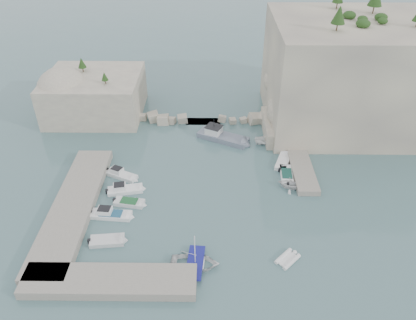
{
  "coord_description": "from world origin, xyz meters",
  "views": [
    {
      "loc": [
        0.49,
        -39.5,
        34.82
      ],
      "look_at": [
        0.0,
        6.0,
        3.0
      ],
      "focal_mm": 35.0,
      "sensor_mm": 36.0,
      "label": 1
    }
  ],
  "objects_px": {
    "rowboat": "(195,265)",
    "tender_east_d": "(266,144)",
    "motorboat_d": "(112,216)",
    "motorboat_a": "(122,177)",
    "work_boat": "(223,140)",
    "tender_east_b": "(286,177)",
    "motorboat_c": "(130,204)",
    "tender_east_c": "(283,163)",
    "motorboat_b": "(126,191)",
    "motorboat_e": "(108,242)",
    "tender_east_a": "(290,188)",
    "inflatable_dinghy": "(287,260)"
  },
  "relations": [
    {
      "from": "rowboat",
      "to": "tender_east_b",
      "type": "xyz_separation_m",
      "value": [
        12.34,
        16.18,
        0.0
      ]
    },
    {
      "from": "inflatable_dinghy",
      "to": "tender_east_d",
      "type": "xyz_separation_m",
      "value": [
        0.23,
        23.83,
        0.0
      ]
    },
    {
      "from": "tender_east_b",
      "to": "inflatable_dinghy",
      "type": "bearing_deg",
      "value": 175.36
    },
    {
      "from": "motorboat_a",
      "to": "motorboat_c",
      "type": "distance_m",
      "value": 6.22
    },
    {
      "from": "motorboat_d",
      "to": "motorboat_c",
      "type": "bearing_deg",
      "value": 56.84
    },
    {
      "from": "tender_east_b",
      "to": "motorboat_e",
      "type": "bearing_deg",
      "value": 122.96
    },
    {
      "from": "motorboat_b",
      "to": "inflatable_dinghy",
      "type": "bearing_deg",
      "value": -41.24
    },
    {
      "from": "tender_east_b",
      "to": "tender_east_d",
      "type": "bearing_deg",
      "value": 16.19
    },
    {
      "from": "motorboat_a",
      "to": "motorboat_e",
      "type": "xyz_separation_m",
      "value": [
        0.68,
        -12.58,
        0.0
      ]
    },
    {
      "from": "motorboat_d",
      "to": "tender_east_d",
      "type": "height_order",
      "value": "tender_east_d"
    },
    {
      "from": "motorboat_c",
      "to": "rowboat",
      "type": "distance_m",
      "value": 13.43
    },
    {
      "from": "motorboat_c",
      "to": "tender_east_d",
      "type": "relative_size",
      "value": 1.09
    },
    {
      "from": "motorboat_a",
      "to": "work_boat",
      "type": "xyz_separation_m",
      "value": [
        14.55,
        10.0,
        0.0
      ]
    },
    {
      "from": "rowboat",
      "to": "work_boat",
      "type": "height_order",
      "value": "work_boat"
    },
    {
      "from": "tender_east_a",
      "to": "rowboat",
      "type": "bearing_deg",
      "value": 155.73
    },
    {
      "from": "motorboat_d",
      "to": "motorboat_a",
      "type": "bearing_deg",
      "value": 96.74
    },
    {
      "from": "motorboat_e",
      "to": "tender_east_b",
      "type": "bearing_deg",
      "value": 23.62
    },
    {
      "from": "tender_east_a",
      "to": "tender_east_d",
      "type": "height_order",
      "value": "tender_east_a"
    },
    {
      "from": "motorboat_a",
      "to": "motorboat_d",
      "type": "xyz_separation_m",
      "value": [
        0.25,
        -8.21,
        0.0
      ]
    },
    {
      "from": "motorboat_b",
      "to": "motorboat_e",
      "type": "relative_size",
      "value": 1.19
    },
    {
      "from": "tender_east_b",
      "to": "work_boat",
      "type": "distance_m",
      "value": 13.11
    },
    {
      "from": "tender_east_d",
      "to": "work_boat",
      "type": "height_order",
      "value": "work_boat"
    },
    {
      "from": "tender_east_b",
      "to": "tender_east_d",
      "type": "distance_m",
      "value": 8.73
    },
    {
      "from": "motorboat_e",
      "to": "tender_east_c",
      "type": "distance_m",
      "value": 27.88
    },
    {
      "from": "tender_east_b",
      "to": "motorboat_a",
      "type": "bearing_deg",
      "value": 94.09
    },
    {
      "from": "motorboat_d",
      "to": "rowboat",
      "type": "xyz_separation_m",
      "value": [
        10.77,
        -7.68,
        0.0
      ]
    },
    {
      "from": "rowboat",
      "to": "tender_east_a",
      "type": "relative_size",
      "value": 1.62
    },
    {
      "from": "motorboat_a",
      "to": "tender_east_c",
      "type": "relative_size",
      "value": 1.01
    },
    {
      "from": "motorboat_c",
      "to": "motorboat_e",
      "type": "height_order",
      "value": "same"
    },
    {
      "from": "tender_east_d",
      "to": "motorboat_b",
      "type": "bearing_deg",
      "value": 115.89
    },
    {
      "from": "tender_east_c",
      "to": "tender_east_d",
      "type": "xyz_separation_m",
      "value": [
        -1.93,
        5.14,
        0.0
      ]
    },
    {
      "from": "motorboat_c",
      "to": "tender_east_c",
      "type": "bearing_deg",
      "value": 33.86
    },
    {
      "from": "tender_east_d",
      "to": "work_boat",
      "type": "bearing_deg",
      "value": 75.23
    },
    {
      "from": "motorboat_d",
      "to": "motorboat_e",
      "type": "height_order",
      "value": "motorboat_d"
    },
    {
      "from": "motorboat_b",
      "to": "tender_east_d",
      "type": "bearing_deg",
      "value": 19.88
    },
    {
      "from": "motorboat_a",
      "to": "work_boat",
      "type": "distance_m",
      "value": 17.66
    },
    {
      "from": "rowboat",
      "to": "motorboat_e",
      "type": "bearing_deg",
      "value": 76.88
    },
    {
      "from": "motorboat_b",
      "to": "rowboat",
      "type": "relative_size",
      "value": 0.96
    },
    {
      "from": "inflatable_dinghy",
      "to": "work_boat",
      "type": "relative_size",
      "value": 0.34
    },
    {
      "from": "motorboat_a",
      "to": "work_boat",
      "type": "height_order",
      "value": "work_boat"
    },
    {
      "from": "tender_east_b",
      "to": "tender_east_c",
      "type": "xyz_separation_m",
      "value": [
        -0.0,
        3.37,
        0.0
      ]
    },
    {
      "from": "tender_east_d",
      "to": "work_boat",
      "type": "xyz_separation_m",
      "value": [
        -6.87,
        1.2,
        0.0
      ]
    },
    {
      "from": "motorboat_a",
      "to": "motorboat_d",
      "type": "height_order",
      "value": "same"
    },
    {
      "from": "motorboat_d",
      "to": "tender_east_c",
      "type": "height_order",
      "value": "motorboat_d"
    },
    {
      "from": "motorboat_b",
      "to": "motorboat_c",
      "type": "relative_size",
      "value": 1.2
    },
    {
      "from": "tender_east_a",
      "to": "motorboat_e",
      "type": "bearing_deg",
      "value": 132.43
    },
    {
      "from": "rowboat",
      "to": "tender_east_d",
      "type": "xyz_separation_m",
      "value": [
        10.41,
        24.69,
        0.0
      ]
    },
    {
      "from": "rowboat",
      "to": "tender_east_a",
      "type": "bearing_deg",
      "value": -37.62
    },
    {
      "from": "motorboat_b",
      "to": "tender_east_d",
      "type": "distance_m",
      "value": 23.61
    },
    {
      "from": "motorboat_a",
      "to": "tender_east_b",
      "type": "distance_m",
      "value": 23.36
    }
  ]
}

